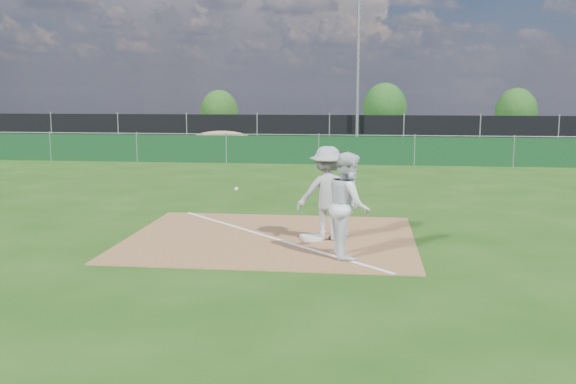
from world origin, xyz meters
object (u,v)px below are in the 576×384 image
Objects in this scene: light_pole at (358,74)px; runner at (348,205)px; tree_mid at (385,108)px; car_left at (211,128)px; car_right at (415,133)px; tree_right at (516,111)px; play_at_first at (327,193)px; car_mid at (317,130)px; tree_left at (219,112)px; first_base at (312,237)px.

light_pole is 4.05× the size of runner.
tree_mid is at bearing 81.58° from light_pole.
light_pole is 2.17× the size of tree_mid.
runner is 0.54× the size of tree_mid.
car_left is 1.11× the size of car_right.
tree_right is at bearing -77.66° from car_left.
play_at_first reaches higher than car_mid.
runner is 0.48× the size of car_right.
car_mid reaches higher than car_right.
tree_mid is 1.11× the size of tree_right.
play_at_first is at bearing -168.07° from car_left.
tree_mid is at bearing -61.26° from car_left.
tree_left is at bearing 1.33° from car_left.
tree_left is (-10.14, 33.56, 0.65)m from runner.
tree_right is (11.41, 33.12, 1.64)m from first_base.
first_base is at bearing -109.01° from tree_right.
tree_left is at bearing 6.02° from runner.
play_at_first reaches higher than car_right.
car_left is 1.44× the size of tree_left.
tree_left is 11.92m from tree_mid.
car_left is at bearing -82.01° from tree_left.
play_at_first is 34.90m from tree_right.
first_base is 0.10× the size of car_right.
car_right is at bearing 81.86° from play_at_first.
car_right is (3.97, 25.62, 0.55)m from first_base.
light_pole is 22.15m from first_base.
tree_left is 0.96× the size of tree_right.
tree_right reaches higher than play_at_first.
car_left is (-9.13, 4.48, -3.21)m from light_pole.
car_right is 1.13× the size of tree_mid.
play_at_first is at bearing 9.26° from runner.
car_right is (3.19, 26.86, -0.38)m from runner.
tree_mid reaches higher than car_left.
first_base is 0.21× the size of runner.
light_pole is 6.11m from car_right.
car_mid is at bearing -5.38° from runner.
tree_left is (-7.42, 4.94, 0.95)m from car_mid.
car_mid is 14.55m from tree_right.
runner is at bearing -57.74° from first_base.
play_at_first is 0.58× the size of car_left.
first_base is 0.09× the size of car_left.
car_right is at bearing -134.75° from tree_right.
tree_left reaches higher than car_left.
tree_left reaches higher than first_base.
car_left is 21.08m from tree_right.
runner reaches higher than car_left.
tree_mid is (1.66, 35.28, 0.91)m from runner.
runner is 35.06m from tree_left.
car_left is at bearing 108.59° from play_at_first.
car_mid is at bearing 114.54° from light_pole.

